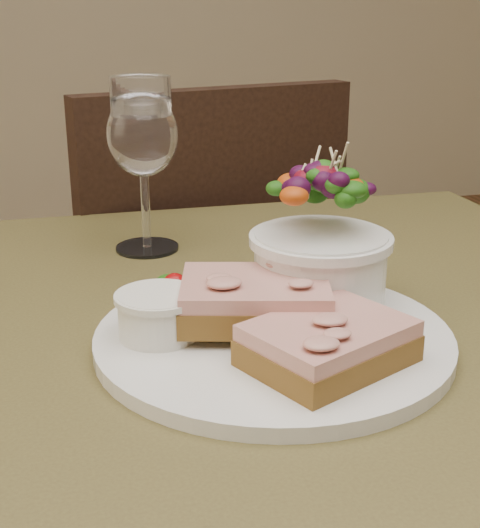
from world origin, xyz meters
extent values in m
cube|color=#4A3F1F|center=(0.00, 0.00, 0.73)|extent=(0.80, 0.80, 0.04)
cylinder|color=black|center=(0.34, 0.34, 0.35)|extent=(0.05, 0.05, 0.71)
cube|color=black|center=(0.02, 0.65, 0.45)|extent=(0.51, 0.51, 0.04)
cube|color=black|center=(0.07, 0.47, 0.68)|extent=(0.42, 0.14, 0.45)
cube|color=black|center=(0.02, 0.65, 0.23)|extent=(0.44, 0.44, 0.45)
cylinder|color=white|center=(0.00, -0.03, 0.76)|extent=(0.29, 0.29, 0.01)
cube|color=#4D3214|center=(0.03, -0.09, 0.77)|extent=(0.14, 0.12, 0.02)
cube|color=beige|center=(0.03, -0.09, 0.79)|extent=(0.14, 0.12, 0.01)
cube|color=#4D3214|center=(-0.01, -0.02, 0.78)|extent=(0.14, 0.11, 0.02)
cube|color=beige|center=(-0.01, -0.02, 0.80)|extent=(0.13, 0.11, 0.01)
cylinder|color=white|center=(-0.09, -0.02, 0.78)|extent=(0.06, 0.06, 0.04)
cylinder|color=olive|center=(-0.09, -0.02, 0.80)|extent=(0.06, 0.06, 0.01)
cylinder|color=white|center=(0.06, 0.02, 0.79)|extent=(0.12, 0.12, 0.06)
ellipsoid|color=#163B0A|center=(0.06, 0.02, 0.85)|extent=(0.10, 0.10, 0.06)
ellipsoid|color=#163B0A|center=(-0.05, 0.07, 0.77)|extent=(0.04, 0.04, 0.01)
sphere|color=#95080A|center=(-0.06, 0.06, 0.77)|extent=(0.02, 0.02, 0.02)
cylinder|color=white|center=(-0.06, 0.24, 0.75)|extent=(0.07, 0.07, 0.00)
cylinder|color=white|center=(-0.06, 0.24, 0.80)|extent=(0.01, 0.01, 0.09)
ellipsoid|color=white|center=(-0.06, 0.24, 0.88)|extent=(0.08, 0.08, 0.09)
camera|label=1|loc=(-0.16, -0.54, 1.01)|focal=50.00mm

